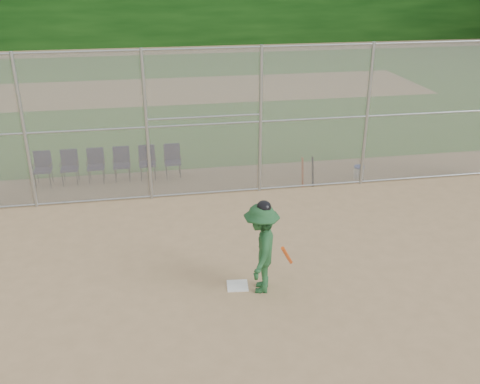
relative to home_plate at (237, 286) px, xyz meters
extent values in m
plane|color=tan|center=(0.43, -0.37, -0.01)|extent=(100.00, 100.00, 0.00)
plane|color=#295E1C|center=(0.43, 17.63, 0.00)|extent=(100.00, 100.00, 0.00)
plane|color=tan|center=(0.43, 17.63, 0.00)|extent=(24.00, 24.00, 0.00)
cube|color=gray|center=(0.43, 4.63, 1.99)|extent=(16.00, 0.02, 4.00)
cylinder|color=#9EA3A8|center=(0.43, 4.63, 3.94)|extent=(16.00, 0.05, 0.05)
cube|color=white|center=(0.00, 0.00, 0.00)|extent=(0.45, 0.45, 0.02)
imported|color=#1F4F29|center=(0.43, -0.18, 0.90)|extent=(1.00, 1.33, 1.83)
ellipsoid|color=black|center=(0.43, -0.18, 1.79)|extent=(0.27, 0.30, 0.23)
cylinder|color=#EA5116|center=(0.83, -0.58, 0.94)|extent=(0.39, 0.57, 0.66)
cylinder|color=white|center=(4.52, 5.01, 0.16)|extent=(0.29, 0.29, 0.34)
cylinder|color=#2641A6|center=(4.52, 5.01, 0.35)|extent=(0.30, 0.30, 0.04)
cylinder|color=#D84C14|center=(2.70, 4.74, 0.41)|extent=(0.06, 0.22, 0.85)
cylinder|color=black|center=(3.00, 4.74, 0.41)|extent=(0.06, 0.25, 0.84)
camera|label=1|loc=(-1.53, -8.87, 5.96)|focal=40.00mm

